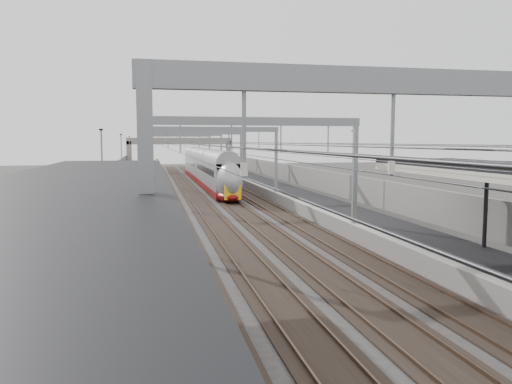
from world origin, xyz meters
name	(u,v)px	position (x,y,z in m)	size (l,w,h in m)	color
platform_left	(133,197)	(-8.00, 45.00, 0.50)	(4.00, 120.00, 1.00)	black
platform_right	(284,193)	(8.00, 45.00, 0.50)	(4.00, 120.00, 1.00)	black
tracks	(211,199)	(0.00, 45.00, 0.05)	(11.40, 140.00, 0.20)	black
overhead_line	(204,141)	(0.00, 51.62, 6.14)	(13.00, 140.00, 6.60)	gray
canopy_left	(56,198)	(-8.02, 2.99, 5.09)	(4.40, 30.00, 4.24)	black
overbridge	(180,145)	(0.00, 100.00, 5.31)	(22.00, 2.20, 6.90)	gray
wall_left	(100,187)	(-11.20, 45.00, 1.60)	(0.30, 120.00, 3.20)	gray
wall_right	(312,183)	(11.20, 45.00, 1.60)	(0.30, 120.00, 3.20)	gray
train	(207,171)	(1.50, 62.26, 2.04)	(2.62, 47.77, 4.15)	maroon
signal_green	(157,166)	(-5.20, 70.90, 2.42)	(0.32, 0.32, 3.48)	black
signal_red_near	(213,166)	(3.20, 69.29, 2.42)	(0.32, 0.32, 3.48)	black
signal_red_far	(222,164)	(5.40, 74.21, 2.42)	(0.32, 0.32, 3.48)	black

